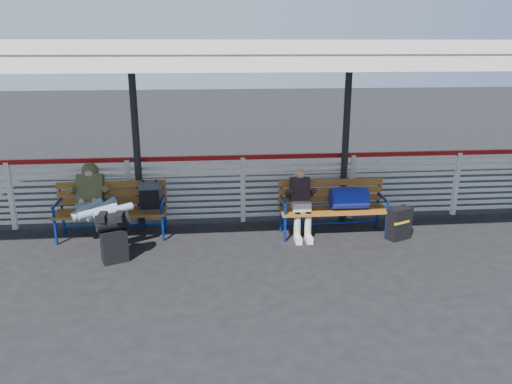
{
  "coord_description": "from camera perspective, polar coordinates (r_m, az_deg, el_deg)",
  "views": [
    {
      "loc": [
        -0.61,
        -6.67,
        3.11
      ],
      "look_at": [
        0.15,
        1.0,
        0.82
      ],
      "focal_mm": 35.0,
      "sensor_mm": 36.0,
      "label": 1
    }
  ],
  "objects": [
    {
      "name": "traveler_man",
      "position": [
        8.26,
        -17.68,
        -1.39
      ],
      "size": [
        0.94,
        1.64,
        0.77
      ],
      "color": "#8297AE",
      "rests_on": "ground"
    },
    {
      "name": "bench_left",
      "position": [
        8.53,
        -14.82,
        -1.13
      ],
      "size": [
        1.8,
        0.56,
        0.94
      ],
      "color": "#A2691F",
      "rests_on": "ground"
    },
    {
      "name": "ground",
      "position": [
        7.38,
        -0.39,
        -8.37
      ],
      "size": [
        60.0,
        60.0,
        0.0
      ],
      "primitive_type": "plane",
      "color": "black",
      "rests_on": "ground"
    },
    {
      "name": "canopy",
      "position": [
        7.56,
        -1.07,
        16.01
      ],
      "size": [
        12.6,
        3.6,
        3.16
      ],
      "color": "silver",
      "rests_on": "ground"
    },
    {
      "name": "fence",
      "position": [
        8.93,
        -1.52,
        0.62
      ],
      "size": [
        12.08,
        0.08,
        1.24
      ],
      "color": "silver",
      "rests_on": "ground"
    },
    {
      "name": "bench_right",
      "position": [
        8.46,
        9.7,
        -0.96
      ],
      "size": [
        1.8,
        0.56,
        0.92
      ],
      "color": "#A2691F",
      "rests_on": "ground"
    },
    {
      "name": "luggage_stack",
      "position": [
        7.64,
        -15.99,
        -4.81
      ],
      "size": [
        0.52,
        0.41,
        0.76
      ],
      "rotation": [
        0.0,
        0.0,
        0.39
      ],
      "color": "black",
      "rests_on": "ground"
    },
    {
      "name": "companion_person",
      "position": [
        8.31,
        5.16,
        -1.14
      ],
      "size": [
        0.32,
        0.66,
        1.15
      ],
      "color": "beige",
      "rests_on": "ground"
    },
    {
      "name": "suitcase_side",
      "position": [
        8.58,
        16.05,
        -3.47
      ],
      "size": [
        0.44,
        0.37,
        0.54
      ],
      "rotation": [
        0.0,
        0.0,
        0.43
      ],
      "color": "black",
      "rests_on": "ground"
    }
  ]
}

